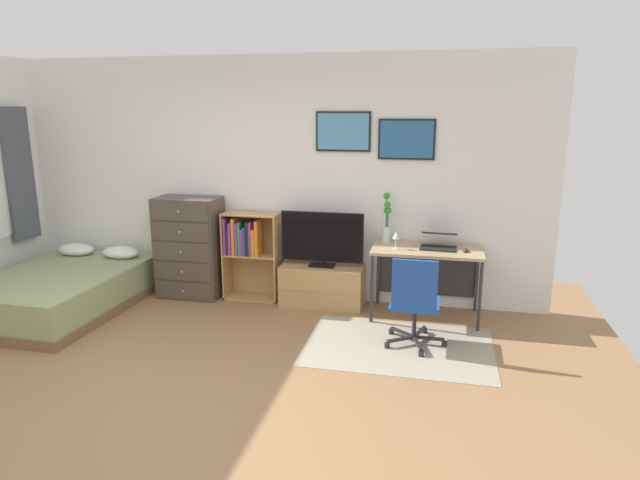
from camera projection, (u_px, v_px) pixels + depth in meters
name	position (u px, v px, depth m)	size (l,w,h in m)	color
ground_plane	(180.00, 395.00, 4.19)	(7.20, 7.20, 0.00)	#936B44
wall_back_with_posters	(273.00, 179.00, 6.17)	(6.12, 0.09, 2.70)	white
area_rug	(399.00, 346.00, 5.04)	(1.70, 1.20, 0.01)	#9E937F
bed	(61.00, 290.00, 5.92)	(1.39, 1.94, 0.55)	brown
dresser	(190.00, 247.00, 6.29)	(0.72, 0.46, 1.15)	#4C4238
bookshelf	(248.00, 247.00, 6.20)	(0.63, 0.30, 1.00)	tan
tv_stand	(322.00, 285.00, 6.06)	(0.91, 0.41, 0.45)	tan
television	(322.00, 239.00, 5.91)	(0.91, 0.16, 0.60)	black
desk	(427.00, 259.00, 5.70)	(1.11, 0.62, 0.74)	tan
office_chair	(415.00, 300.00, 4.91)	(0.56, 0.58, 0.86)	#232326
laptop	(439.00, 241.00, 5.62)	(0.38, 0.41, 0.16)	black
computer_mouse	(466.00, 250.00, 5.45)	(0.06, 0.10, 0.03)	#262628
bamboo_vase	(387.00, 220.00, 5.82)	(0.09, 0.11, 0.53)	silver
wine_glass	(396.00, 236.00, 5.54)	(0.07, 0.07, 0.18)	silver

